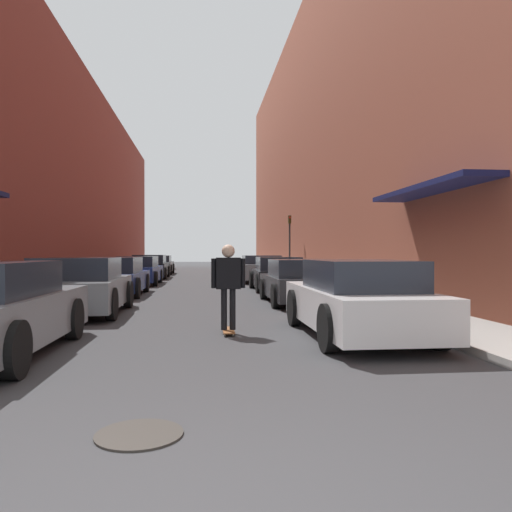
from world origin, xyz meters
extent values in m
plane|color=#38383A|center=(0.00, 19.61, 0.00)|extent=(107.84, 107.84, 0.00)
cube|color=gray|center=(-4.79, 24.51, 0.06)|extent=(1.80, 49.02, 0.12)
cube|color=gray|center=(4.79, 24.51, 0.06)|extent=(1.80, 49.02, 0.12)
cube|color=brown|center=(-7.69, 24.51, 5.38)|extent=(4.00, 49.02, 10.77)
cube|color=brown|center=(7.69, 24.51, 7.77)|extent=(4.00, 49.02, 15.53)
cube|color=#141947|center=(5.29, 8.58, 2.90)|extent=(1.00, 4.80, 0.12)
cylinder|color=black|center=(-2.03, 6.23, 0.34)|extent=(0.18, 0.68, 0.68)
cylinder|color=black|center=(-2.03, 3.57, 0.34)|extent=(0.18, 0.68, 0.68)
cube|color=gray|center=(-2.76, 9.69, 0.52)|extent=(2.02, 3.95, 0.65)
cube|color=#232833|center=(-2.76, 9.49, 1.09)|extent=(1.75, 2.07, 0.49)
cylinder|color=black|center=(-3.71, 10.90, 0.35)|extent=(0.18, 0.71, 0.71)
cylinder|color=black|center=(-1.81, 10.90, 0.35)|extent=(0.18, 0.71, 0.71)
cylinder|color=black|center=(-3.71, 8.48, 0.35)|extent=(0.18, 0.71, 0.71)
cylinder|color=black|center=(-1.81, 8.48, 0.35)|extent=(0.18, 0.71, 0.71)
cube|color=navy|center=(-2.84, 14.84, 0.48)|extent=(1.92, 4.25, 0.60)
cube|color=#232833|center=(-2.84, 14.63, 1.04)|extent=(1.66, 2.22, 0.51)
cylinder|color=black|center=(-3.74, 16.15, 0.33)|extent=(0.18, 0.66, 0.66)
cylinder|color=black|center=(-1.93, 16.15, 0.33)|extent=(0.18, 0.66, 0.66)
cylinder|color=black|center=(-3.74, 13.53, 0.33)|extent=(0.18, 0.66, 0.66)
cylinder|color=black|center=(-1.93, 13.53, 0.33)|extent=(0.18, 0.66, 0.66)
cube|color=navy|center=(-2.74, 20.49, 0.49)|extent=(1.86, 4.12, 0.63)
cube|color=#232833|center=(-2.74, 20.29, 1.04)|extent=(1.60, 2.16, 0.46)
cylinder|color=black|center=(-3.60, 21.75, 0.32)|extent=(0.18, 0.64, 0.64)
cylinder|color=black|center=(-1.89, 21.75, 0.32)|extent=(0.18, 0.64, 0.64)
cylinder|color=black|center=(-3.60, 19.23, 0.32)|extent=(0.18, 0.64, 0.64)
cylinder|color=black|center=(-1.89, 19.23, 0.32)|extent=(0.18, 0.64, 0.64)
cube|color=black|center=(-2.79, 25.87, 0.52)|extent=(1.86, 4.29, 0.68)
cube|color=#232833|center=(-2.79, 25.65, 1.08)|extent=(1.64, 2.23, 0.45)
cylinder|color=black|center=(-3.70, 27.20, 0.33)|extent=(0.18, 0.65, 0.65)
cylinder|color=black|center=(-1.88, 27.20, 0.33)|extent=(0.18, 0.65, 0.65)
cylinder|color=black|center=(-3.70, 24.54, 0.33)|extent=(0.18, 0.65, 0.65)
cylinder|color=black|center=(-1.88, 24.54, 0.33)|extent=(0.18, 0.65, 0.65)
cube|color=#515459|center=(-2.77, 31.21, 0.51)|extent=(1.78, 4.27, 0.65)
cube|color=#232833|center=(-2.77, 31.00, 1.04)|extent=(1.56, 2.22, 0.41)
cylinder|color=black|center=(-3.63, 32.53, 0.33)|extent=(0.18, 0.66, 0.66)
cylinder|color=black|center=(-1.90, 32.53, 0.33)|extent=(0.18, 0.66, 0.66)
cylinder|color=black|center=(-3.63, 29.89, 0.33)|extent=(0.18, 0.66, 0.66)
cylinder|color=black|center=(-1.90, 29.89, 0.33)|extent=(0.18, 0.66, 0.66)
cube|color=silver|center=(2.76, 6.02, 0.51)|extent=(1.73, 4.31, 0.64)
cube|color=#232833|center=(2.76, 5.80, 1.08)|extent=(1.52, 2.24, 0.49)
cylinder|color=black|center=(1.91, 7.35, 0.36)|extent=(0.18, 0.72, 0.72)
cylinder|color=black|center=(3.61, 7.35, 0.36)|extent=(0.18, 0.72, 0.72)
cylinder|color=black|center=(1.91, 4.68, 0.36)|extent=(0.18, 0.72, 0.72)
cylinder|color=black|center=(3.61, 4.68, 0.36)|extent=(0.18, 0.72, 0.72)
cube|color=#232326|center=(2.83, 11.67, 0.47)|extent=(1.72, 4.07, 0.60)
cube|color=#232833|center=(2.83, 11.46, 1.01)|extent=(1.51, 2.12, 0.48)
cylinder|color=black|center=(1.99, 12.93, 0.32)|extent=(0.18, 0.64, 0.64)
cylinder|color=black|center=(3.66, 12.93, 0.32)|extent=(0.18, 0.64, 0.64)
cylinder|color=black|center=(1.99, 10.41, 0.32)|extent=(0.18, 0.64, 0.64)
cylinder|color=black|center=(3.66, 10.41, 0.32)|extent=(0.18, 0.64, 0.64)
cube|color=black|center=(2.96, 16.43, 0.49)|extent=(1.84, 3.97, 0.59)
cube|color=#232833|center=(2.96, 16.24, 1.03)|extent=(1.59, 2.08, 0.49)
cylinder|color=black|center=(2.10, 17.65, 0.35)|extent=(0.18, 0.70, 0.70)
cylinder|color=black|center=(3.81, 17.65, 0.35)|extent=(0.18, 0.70, 0.70)
cylinder|color=black|center=(2.10, 15.21, 0.35)|extent=(0.18, 0.70, 0.70)
cylinder|color=black|center=(3.81, 15.21, 0.35)|extent=(0.18, 0.70, 0.70)
cube|color=gray|center=(2.94, 21.80, 0.55)|extent=(1.99, 4.35, 0.70)
cube|color=#232833|center=(2.94, 21.58, 1.10)|extent=(1.73, 2.27, 0.41)
cylinder|color=black|center=(1.99, 23.14, 0.36)|extent=(0.18, 0.71, 0.71)
cylinder|color=black|center=(3.89, 23.14, 0.36)|extent=(0.18, 0.71, 0.71)
cylinder|color=black|center=(1.99, 20.46, 0.36)|extent=(0.18, 0.71, 0.71)
cylinder|color=black|center=(3.89, 20.46, 0.36)|extent=(0.18, 0.71, 0.71)
cube|color=brown|center=(0.56, 6.51, 0.07)|extent=(0.20, 0.78, 0.02)
cylinder|color=beige|center=(0.49, 6.76, 0.03)|extent=(0.03, 0.06, 0.06)
cylinder|color=beige|center=(0.64, 6.76, 0.03)|extent=(0.03, 0.06, 0.06)
cylinder|color=beige|center=(0.49, 6.26, 0.03)|extent=(0.03, 0.06, 0.06)
cylinder|color=beige|center=(0.64, 6.26, 0.03)|extent=(0.03, 0.06, 0.06)
cylinder|color=black|center=(0.49, 6.51, 0.44)|extent=(0.11, 0.11, 0.73)
cylinder|color=black|center=(0.64, 6.51, 0.44)|extent=(0.11, 0.11, 0.73)
cube|color=black|center=(0.56, 6.51, 1.08)|extent=(0.43, 0.20, 0.56)
sphere|color=beige|center=(0.56, 6.51, 1.48)|extent=(0.23, 0.23, 0.23)
cylinder|color=black|center=(0.30, 6.51, 1.08)|extent=(0.09, 0.09, 0.53)
cylinder|color=black|center=(0.83, 6.51, 1.08)|extent=(0.09, 0.09, 0.53)
cylinder|color=#332D28|center=(-0.40, 1.66, 0.01)|extent=(0.70, 0.70, 0.02)
cylinder|color=#2D2D2D|center=(5.05, 25.56, 1.83)|extent=(0.10, 0.10, 3.42)
cube|color=#332D0F|center=(5.05, 25.56, 3.31)|extent=(0.16, 0.16, 0.45)
sphere|color=red|center=(5.05, 25.48, 3.43)|extent=(0.11, 0.11, 0.11)
camera|label=1|loc=(0.10, -2.37, 1.46)|focal=35.00mm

